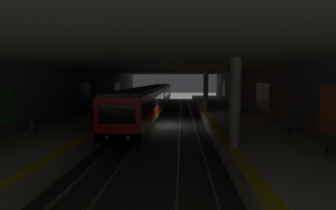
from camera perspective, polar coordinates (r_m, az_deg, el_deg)
ground_plane at (r=23.73m, az=-0.73°, el=-4.88°), size 120.00×120.00×0.00m
track_left at (r=23.67m, az=4.61°, el=-4.74°), size 60.00×1.53×0.16m
track_right at (r=23.97m, az=-6.00°, el=-4.61°), size 60.00×1.53×0.16m
platform_left at (r=24.09m, az=15.03°, el=-3.66°), size 60.00×5.30×1.06m
platform_right at (r=24.96m, az=-15.93°, el=-3.35°), size 60.00×5.30×1.06m
wall_left at (r=24.62m, az=21.78°, el=1.66°), size 60.00×0.56×5.60m
wall_right at (r=25.82m, az=-22.15°, el=1.83°), size 60.00×0.56×5.60m
ceiling_slab at (r=23.34m, az=-0.75°, el=9.24°), size 60.00×19.40×0.40m
pillar_near at (r=12.70m, az=15.62°, el=0.55°), size 0.56×0.56×4.55m
pillar_far at (r=27.57m, az=8.95°, el=3.53°), size 0.56×0.56×4.55m
metro_train at (r=33.53m, az=-3.30°, el=1.79°), size 38.73×2.83×3.49m
bench_left_mid at (r=17.65m, az=26.32°, el=-4.11°), size 1.70×0.47×0.86m
bench_left_far at (r=27.28m, az=17.91°, el=-0.41°), size 1.70×0.47×0.86m
bench_right_near at (r=22.39m, az=-23.79°, el=-1.97°), size 1.70×0.47×0.86m
bench_right_mid at (r=26.27m, az=-19.52°, el=-0.70°), size 1.70×0.47×0.86m
bench_right_far at (r=28.60m, az=-17.57°, el=-0.11°), size 1.70×0.47×0.86m
person_waiting_near at (r=34.99m, az=-8.22°, el=1.70°), size 0.60×0.22×1.56m
person_walking_mid at (r=25.92m, az=14.36°, el=0.12°), size 0.60×0.22×1.59m
suitcase_rolling at (r=25.97m, az=16.85°, el=-1.18°), size 0.37×0.21×0.90m
backpack_on_floor at (r=25.67m, az=-15.06°, el=-1.44°), size 0.30×0.20×0.40m
trash_bin at (r=17.53m, az=-29.45°, el=-4.66°), size 0.44×0.44×0.85m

